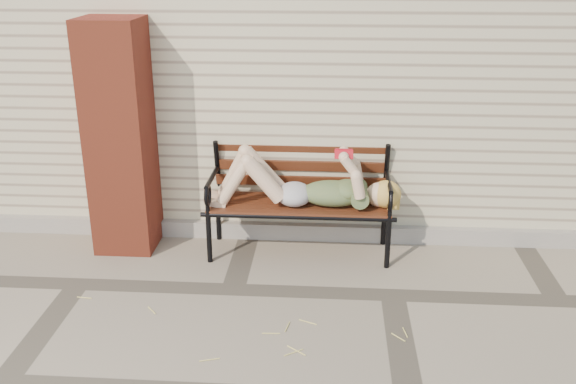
{
  "coord_description": "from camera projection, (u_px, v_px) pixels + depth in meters",
  "views": [
    {
      "loc": [
        -0.51,
        -4.39,
        2.53
      ],
      "look_at": [
        -0.85,
        0.46,
        0.66
      ],
      "focal_mm": 40.0,
      "sensor_mm": 36.0,
      "label": 1
    }
  ],
  "objects": [
    {
      "name": "brick_pillar",
      "position": [
        120.0,
        138.0,
        5.45
      ],
      "size": [
        0.5,
        0.5,
        2.0
      ],
      "primitive_type": "cube",
      "color": "#933721",
      "rests_on": "ground"
    },
    {
      "name": "straw_scatter",
      "position": [
        192.0,
        358.0,
        4.2
      ],
      "size": [
        2.19,
        1.51,
        0.01
      ],
      "color": "#DED06C",
      "rests_on": "ground"
    },
    {
      "name": "reading_woman",
      "position": [
        301.0,
        184.0,
        5.39
      ],
      "size": [
        1.61,
        0.37,
        0.51
      ],
      "color": "#0B3E4E",
      "rests_on": "ground"
    },
    {
      "name": "foundation_strip",
      "position": [
        384.0,
        234.0,
        5.84
      ],
      "size": [
        8.0,
        0.1,
        0.15
      ],
      "primitive_type": "cube",
      "color": "#A09A90",
      "rests_on": "ground"
    },
    {
      "name": "ground",
      "position": [
        393.0,
        295.0,
        4.97
      ],
      "size": [
        80.0,
        80.0,
        0.0
      ],
      "primitive_type": "plane",
      "color": "gray",
      "rests_on": "ground"
    },
    {
      "name": "garden_bench",
      "position": [
        300.0,
        183.0,
        5.53
      ],
      "size": [
        1.7,
        0.68,
        1.1
      ],
      "color": "black",
      "rests_on": "ground"
    },
    {
      "name": "house_wall",
      "position": [
        379.0,
        43.0,
        7.22
      ],
      "size": [
        8.0,
        4.0,
        3.0
      ],
      "primitive_type": "cube",
      "color": "beige",
      "rests_on": "ground"
    }
  ]
}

